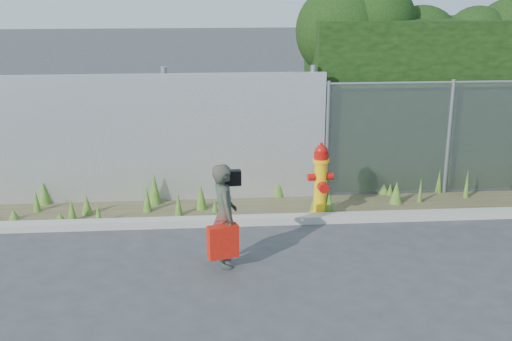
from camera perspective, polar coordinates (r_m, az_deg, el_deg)
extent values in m
plane|color=#39393B|center=(8.51, 2.78, -9.19)|extent=(80.00, 80.00, 0.00)
cube|color=#A09D91|center=(10.12, 1.52, -4.39)|extent=(16.00, 0.22, 0.12)
cube|color=#4D452C|center=(10.70, 1.19, -3.49)|extent=(16.00, 1.20, 0.01)
cone|color=#3D6A1F|center=(10.65, -9.66, -2.58)|extent=(0.15, 0.15, 0.44)
cone|color=#3D6A1F|center=(10.53, -16.06, -3.51)|extent=(0.16, 0.16, 0.36)
cone|color=#3D6A1F|center=(11.45, -18.32, -1.98)|extent=(0.23, 0.23, 0.39)
cone|color=#3D6A1F|center=(11.12, -18.93, -2.64)|extent=(0.13, 0.13, 0.38)
cone|color=#3D6A1F|center=(10.92, -20.72, -3.74)|extent=(0.18, 0.18, 0.18)
cone|color=#3D6A1F|center=(10.52, -17.01, -4.12)|extent=(0.21, 0.21, 0.18)
cone|color=#3D6A1F|center=(11.15, 12.36, -1.99)|extent=(0.23, 0.23, 0.39)
cone|color=#3D6A1F|center=(11.64, 11.31, -1.64)|extent=(0.21, 0.21, 0.19)
cone|color=#3D6A1F|center=(10.44, 6.47, -2.79)|extent=(0.22, 0.22, 0.47)
cone|color=#3D6A1F|center=(11.56, 11.84, -1.71)|extent=(0.12, 0.12, 0.22)
cone|color=#3D6A1F|center=(10.42, -6.91, -3.05)|extent=(0.14, 0.14, 0.40)
cone|color=#3D6A1F|center=(11.86, 15.95, -0.98)|extent=(0.12, 0.12, 0.44)
cone|color=#3D6A1F|center=(10.34, -13.86, -3.81)|extent=(0.13, 0.13, 0.33)
cone|color=#3D6A1F|center=(11.21, 2.02, -1.17)|extent=(0.20, 0.20, 0.51)
cone|color=#3D6A1F|center=(10.54, 5.31, -2.76)|extent=(0.19, 0.19, 0.40)
cone|color=#3D6A1F|center=(11.73, 18.23, -1.18)|extent=(0.10, 0.10, 0.52)
cone|color=#3D6A1F|center=(10.76, -14.82, -2.98)|extent=(0.19, 0.19, 0.35)
cone|color=#3D6A1F|center=(10.98, -9.02, -1.66)|extent=(0.23, 0.23, 0.55)
cone|color=#3D6A1F|center=(10.67, -4.92, -2.39)|extent=(0.21, 0.21, 0.44)
cone|color=#3D6A1F|center=(10.56, -3.66, -3.21)|extent=(0.11, 0.11, 0.21)
cone|color=#3D6A1F|center=(11.28, 14.40, -1.74)|extent=(0.09, 0.09, 0.45)
cube|color=silver|center=(11.13, -16.00, 2.56)|extent=(8.50, 0.08, 2.20)
cylinder|color=gray|center=(11.02, -7.98, 3.20)|extent=(0.10, 0.10, 2.30)
cylinder|color=gray|center=(11.15, 4.97, 3.46)|extent=(0.10, 0.10, 2.30)
cube|color=gray|center=(12.12, 21.39, 2.71)|extent=(6.50, 0.03, 2.00)
cylinder|color=gray|center=(11.11, 6.33, 2.70)|extent=(0.07, 0.07, 2.05)
cylinder|color=gray|center=(11.69, 16.75, 2.81)|extent=(0.07, 0.07, 2.05)
cube|color=black|center=(13.02, 20.97, 5.95)|extent=(7.30, 1.60, 3.00)
sphere|color=black|center=(12.00, 7.63, 12.19)|extent=(1.69, 1.69, 1.69)
sphere|color=black|center=(12.02, 10.62, 12.84)|extent=(1.43, 1.43, 1.43)
sphere|color=black|center=(12.56, 14.45, 10.80)|extent=(1.44, 1.44, 1.44)
sphere|color=black|center=(12.44, 19.04, 10.96)|extent=(1.19, 1.19, 1.19)
sphere|color=black|center=(12.79, 21.78, 10.86)|extent=(1.46, 1.46, 1.46)
cylinder|color=yellow|center=(10.47, 5.65, -3.89)|extent=(0.30, 0.30, 0.06)
cylinder|color=yellow|center=(10.32, 5.72, -1.67)|extent=(0.19, 0.19, 0.92)
cylinder|color=yellow|center=(10.18, 5.79, 0.90)|extent=(0.26, 0.26, 0.05)
cylinder|color=#B20F0A|center=(10.16, 5.81, 1.31)|extent=(0.23, 0.23, 0.11)
sphere|color=#B20F0A|center=(10.14, 5.82, 1.72)|extent=(0.21, 0.21, 0.21)
cylinder|color=#B20F0A|center=(10.11, 5.84, 2.32)|extent=(0.05, 0.05, 0.05)
cylinder|color=#B20F0A|center=(10.23, 4.91, -0.57)|extent=(0.11, 0.12, 0.12)
cylinder|color=#B20F0A|center=(10.28, 6.58, -0.53)|extent=(0.11, 0.12, 0.12)
cylinder|color=#B20F0A|center=(10.16, 5.88, -1.51)|extent=(0.16, 0.13, 0.16)
imported|color=#0E5E44|center=(8.50, -2.83, -4.00)|extent=(0.42, 0.56, 1.42)
cube|color=#9D1909|center=(8.42, -2.96, -6.33)|extent=(0.40, 0.15, 0.44)
cylinder|color=#9D1909|center=(8.31, -2.99, -4.46)|extent=(0.19, 0.02, 0.02)
cube|color=black|center=(8.48, -2.26, -0.66)|extent=(0.27, 0.11, 0.20)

